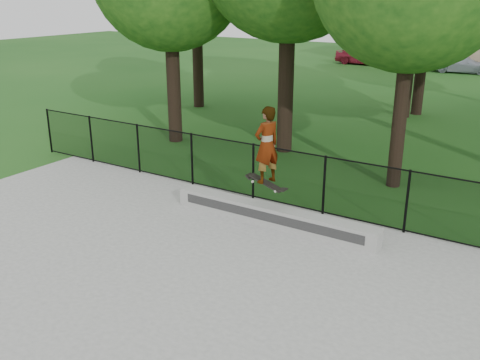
% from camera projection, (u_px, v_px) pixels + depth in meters
% --- Properties ---
extents(ground, '(100.00, 100.00, 0.00)m').
position_uv_depth(ground, '(82.00, 303.00, 9.49)').
color(ground, '#194E16').
rests_on(ground, ground).
extents(concrete_slab, '(14.00, 12.00, 0.06)m').
position_uv_depth(concrete_slab, '(82.00, 302.00, 9.48)').
color(concrete_slab, gray).
rests_on(concrete_slab, ground).
extents(grind_ledge, '(5.18, 0.40, 0.44)m').
position_uv_depth(grind_ledge, '(272.00, 215.00, 12.52)').
color(grind_ledge, '#A2A39E').
rests_on(grind_ledge, concrete_slab).
extents(car_a, '(3.95, 1.70, 1.34)m').
position_uv_depth(car_a, '(362.00, 55.00, 40.19)').
color(car_a, maroon).
rests_on(car_a, ground).
extents(car_b, '(3.05, 1.99, 1.04)m').
position_uv_depth(car_b, '(423.00, 60.00, 38.60)').
color(car_b, black).
rests_on(car_b, ground).
extents(car_c, '(3.83, 2.05, 1.16)m').
position_uv_depth(car_c, '(462.00, 64.00, 36.12)').
color(car_c, '#AAAFC0').
rests_on(car_c, ground).
extents(skater_airborne, '(0.81, 0.76, 1.97)m').
position_uv_depth(skater_airborne, '(267.00, 146.00, 11.96)').
color(skater_airborne, black).
rests_on(skater_airborne, ground).
extents(chainlink_fence, '(16.06, 0.06, 1.50)m').
position_uv_depth(chainlink_fence, '(253.00, 171.00, 13.92)').
color(chainlink_fence, black).
rests_on(chainlink_fence, concrete_slab).
extents(distant_building, '(12.40, 6.40, 4.30)m').
position_uv_depth(distant_building, '(450.00, 35.00, 40.05)').
color(distant_building, tan).
rests_on(distant_building, ground).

